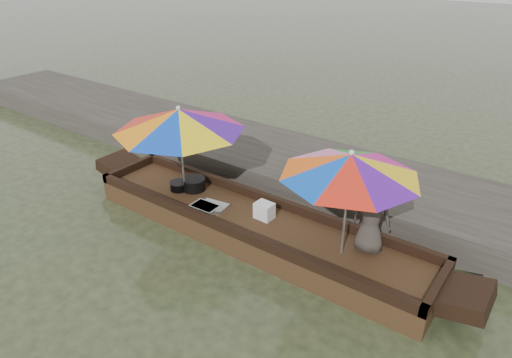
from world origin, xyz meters
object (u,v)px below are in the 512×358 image
Objects in this scene: tray_scallop at (213,206)px; umbrella_bow at (182,151)px; vendor at (372,217)px; charcoal_grill at (179,186)px; tray_crayfish at (205,208)px; umbrella_stern at (346,205)px; boat_hull at (252,228)px; supply_bag at (264,211)px; cooking_pot at (194,184)px.

umbrella_bow reaches higher than tray_scallop.
charcoal_grill is at bearing -6.18° from vendor.
umbrella_stern reaches higher than tray_crayfish.
tray_crayfish is at bearing -161.51° from boat_hull.
vendor is (2.50, 0.40, 0.51)m from tray_scallop.
supply_bag is (0.14, 0.12, 0.30)m from boat_hull.
umbrella_stern reaches higher than charcoal_grill.
tray_crayfish is (-0.76, -0.25, 0.22)m from boat_hull.
umbrella_bow is at bearing -2.95° from charcoal_grill.
tray_scallop is 0.24× the size of umbrella_stern.
tray_crayfish is 1.59× the size of supply_bag.
cooking_pot is 0.76m from tray_scallop.
charcoal_grill is at bearing 179.73° from boat_hull.
tray_crayfish is 2.43m from umbrella_stern.
tray_scallop is 1.07m from umbrella_bow.
umbrella_bow is (-0.70, 0.25, 0.73)m from tray_crayfish.
supply_bag is at bearing -1.84° from cooking_pot.
umbrella_bow is (-0.76, 0.12, 0.74)m from tray_scallop.
umbrella_stern is (1.40, -0.12, 0.65)m from supply_bag.
tray_crayfish is 1.00× the size of tray_scallop.
cooking_pot reaches higher than tray_crayfish.
cooking_pot is 0.19× the size of umbrella_bow.
supply_bag is at bearing 3.79° from charcoal_grill.
tray_crayfish reaches higher than tray_scallop.
cooking_pot reaches higher than tray_scallop.
boat_hull is 1.43m from cooking_pot.
tray_scallop is (-0.70, -0.12, 0.21)m from boat_hull.
tray_crayfish is 0.24× the size of umbrella_stern.
umbrella_stern reaches higher than supply_bag.
supply_bag is at bearing 22.69° from tray_crayfish.
tray_scallop is at bearing 65.49° from tray_crayfish.
boat_hull is 2.71× the size of umbrella_bow.
supply_bag reaches higher than boat_hull.
tray_crayfish is 0.21× the size of umbrella_bow.
tray_scallop is 1.50× the size of charcoal_grill.
charcoal_grill is at bearing -141.74° from cooking_pot.
tray_scallop is 2.59m from vendor.
tray_crayfish is at bearing -17.25° from charcoal_grill.
cooking_pot is 1.42× the size of supply_bag.
cooking_pot reaches higher than charcoal_grill.
tray_scallop is at bearing -163.85° from supply_bag.
cooking_pot reaches higher than boat_hull.
cooking_pot is 0.69m from umbrella_bow.
boat_hull is 13.02× the size of tray_crayfish.
charcoal_grill is 0.72m from umbrella_bow.
umbrella_stern reaches higher than cooking_pot.
tray_crayfish is 0.41× the size of vendor.
boat_hull is 1.62m from charcoal_grill.
supply_bag is (1.54, -0.05, 0.03)m from cooking_pot.
vendor reaches higher than supply_bag.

